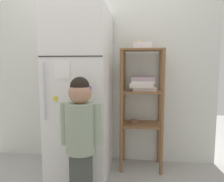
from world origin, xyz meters
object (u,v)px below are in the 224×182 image
at_px(child_standing, 81,128).
at_px(fruit_bin, 142,46).
at_px(pantry_shelf_unit, 142,95).
at_px(refrigerator, 81,93).

height_order(child_standing, fruit_bin, fruit_bin).
distance_m(child_standing, pantry_shelf_unit, 0.87).
height_order(refrigerator, pantry_shelf_unit, refrigerator).
distance_m(refrigerator, pantry_shelf_unit, 0.66).
height_order(refrigerator, fruit_bin, refrigerator).
distance_m(refrigerator, child_standing, 0.58).
height_order(refrigerator, child_standing, refrigerator).
bearing_deg(pantry_shelf_unit, fruit_bin, 110.09).
relative_size(refrigerator, child_standing, 1.62).
bearing_deg(fruit_bin, child_standing, -125.43).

